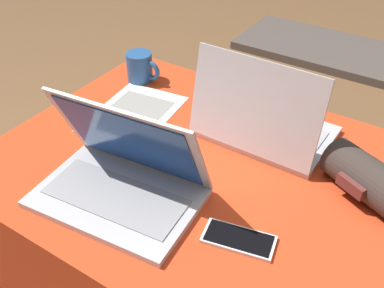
% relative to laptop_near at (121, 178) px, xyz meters
% --- Properties ---
extents(ground_plane, '(14.00, 14.00, 0.00)m').
position_rel_laptop_near_xyz_m(ground_plane, '(0.09, 0.19, -0.49)').
color(ground_plane, brown).
extents(ottoman, '(1.03, 0.80, 0.44)m').
position_rel_laptop_near_xyz_m(ottoman, '(0.09, 0.19, -0.27)').
color(ottoman, maroon).
rests_on(ottoman, ground_plane).
extents(laptop_near, '(0.38, 0.27, 0.23)m').
position_rel_laptop_near_xyz_m(laptop_near, '(0.00, 0.00, 0.00)').
color(laptop_near, silver).
rests_on(laptop_near, ottoman).
extents(laptop_far, '(0.34, 0.25, 0.25)m').
position_rel_laptop_near_xyz_m(laptop_far, '(0.17, 0.36, 0.00)').
color(laptop_far, silver).
rests_on(laptop_far, ottoman).
extents(cell_phone, '(0.16, 0.10, 0.01)m').
position_rel_laptop_near_xyz_m(cell_phone, '(0.29, 0.02, -0.04)').
color(cell_phone, white).
rests_on(cell_phone, ottoman).
extents(paper_sheet, '(0.24, 0.32, 0.00)m').
position_rel_laptop_near_xyz_m(paper_sheet, '(-0.19, 0.27, -0.05)').
color(paper_sheet, white).
rests_on(paper_sheet, ottoman).
extents(wrist_brace, '(0.22, 0.17, 0.09)m').
position_rel_laptop_near_xyz_m(wrist_brace, '(0.46, 0.30, -0.00)').
color(wrist_brace, '#3D332D').
rests_on(wrist_brace, ottoman).
extents(coffee_mug, '(0.12, 0.08, 0.09)m').
position_rel_laptop_near_xyz_m(coffee_mug, '(-0.30, 0.44, -0.00)').
color(coffee_mug, '#285693').
rests_on(coffee_mug, ottoman).
extents(fireplace_hearth, '(1.40, 0.50, 0.04)m').
position_rel_laptop_near_xyz_m(fireplace_hearth, '(0.09, 1.90, -0.47)').
color(fireplace_hearth, '#564C47').
rests_on(fireplace_hearth, ground_plane).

